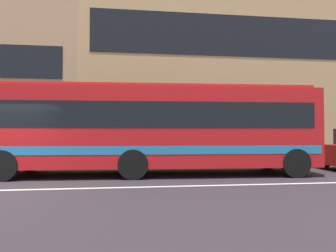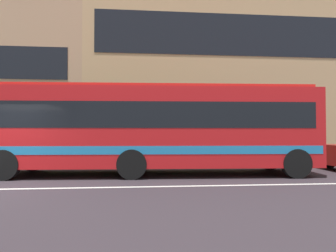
# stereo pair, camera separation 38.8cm
# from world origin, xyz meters

# --- Properties ---
(hedge_row_far) EXTENTS (21.20, 1.10, 0.89)m
(hedge_row_far) POSITION_xyz_m (-1.74, 6.50, 0.44)
(hedge_row_far) COLOR #2C7028
(hedge_row_far) RESTS_ON ground_plane
(apartment_block_right) EXTENTS (18.75, 10.20, 13.79)m
(apartment_block_right) POSITION_xyz_m (10.13, 15.40, 6.89)
(apartment_block_right) COLOR tan
(apartment_block_right) RESTS_ON ground_plane
(transit_bus) EXTENTS (11.86, 3.11, 3.24)m
(transit_bus) POSITION_xyz_m (4.90, 2.57, 1.79)
(transit_bus) COLOR red
(transit_bus) RESTS_ON ground_plane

